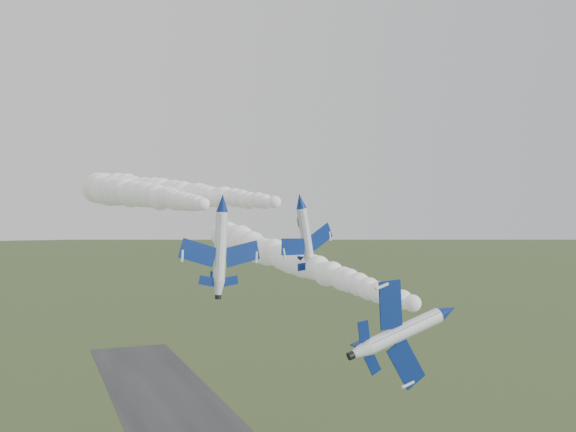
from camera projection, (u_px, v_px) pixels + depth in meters
name	position (u px, v px, depth m)	size (l,w,h in m)	color
jet_lead	(448.00, 311.00, 60.41)	(3.84, 12.28, 9.72)	white
smoke_trail_jet_lead	(289.00, 259.00, 95.30)	(5.18, 70.19, 5.18)	white
jet_pair_left	(223.00, 203.00, 81.75)	(11.34, 13.39, 3.33)	white
smoke_trail_jet_pair_left	(139.00, 194.00, 106.84)	(5.73, 53.90, 5.73)	white
jet_pair_right	(301.00, 201.00, 85.92)	(9.67, 11.36, 3.43)	white
smoke_trail_jet_pair_right	(176.00, 192.00, 107.78)	(5.27, 54.91, 5.27)	white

